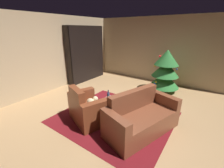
% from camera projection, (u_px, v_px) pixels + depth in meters
% --- Properties ---
extents(ground_plane, '(7.42, 7.42, 0.00)m').
position_uv_depth(ground_plane, '(116.00, 112.00, 4.04)').
color(ground_plane, tan).
extents(wall_back, '(5.72, 0.06, 2.60)m').
position_uv_depth(wall_back, '(159.00, 51.00, 5.98)').
color(wall_back, tan).
rests_on(wall_back, ground).
extents(wall_left, '(0.06, 6.30, 2.60)m').
position_uv_depth(wall_left, '(48.00, 54.00, 5.11)').
color(wall_left, tan).
rests_on(wall_left, ground).
extents(area_rug, '(2.70, 2.43, 0.01)m').
position_uv_depth(area_rug, '(115.00, 117.00, 3.78)').
color(area_rug, maroon).
rests_on(area_rug, ground).
extents(bookshelf_unit, '(0.33, 1.88, 2.25)m').
position_uv_depth(bookshelf_unit, '(88.00, 55.00, 6.37)').
color(bookshelf_unit, black).
rests_on(bookshelf_unit, ground).
extents(armchair_red, '(1.14, 0.97, 0.89)m').
position_uv_depth(armchair_red, '(87.00, 109.00, 3.54)').
color(armchair_red, brown).
rests_on(armchair_red, ground).
extents(couch_red, '(1.23, 1.81, 0.87)m').
position_uv_depth(couch_red, '(141.00, 118.00, 3.20)').
color(couch_red, brown).
rests_on(couch_red, ground).
extents(coffee_table, '(0.65, 0.65, 0.43)m').
position_uv_depth(coffee_table, '(115.00, 102.00, 3.74)').
color(coffee_table, black).
rests_on(coffee_table, ground).
extents(book_stack_on_table, '(0.21, 0.17, 0.08)m').
position_uv_depth(book_stack_on_table, '(118.00, 99.00, 3.69)').
color(book_stack_on_table, '#9D977B').
rests_on(book_stack_on_table, coffee_table).
extents(bottle_on_table, '(0.07, 0.07, 0.28)m').
position_uv_depth(bottle_on_table, '(108.00, 96.00, 3.68)').
color(bottle_on_table, '#2F3A57').
rests_on(bottle_on_table, coffee_table).
extents(decorated_tree, '(1.03, 1.03, 1.48)m').
position_uv_depth(decorated_tree, '(165.00, 70.00, 5.14)').
color(decorated_tree, brown).
rests_on(decorated_tree, ground).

